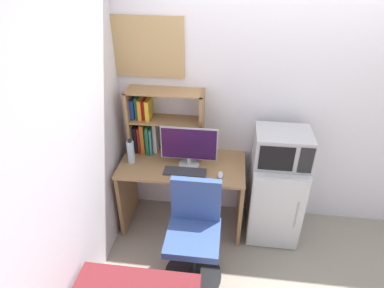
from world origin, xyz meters
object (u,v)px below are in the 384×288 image
object	(u,v)px
hutch_bookshelf	(155,123)
desk_chair	(194,238)
wall_corkboard	(147,47)
keyboard	(185,172)
mini_fridge	(274,197)
monitor	(189,146)
computer_mouse	(220,175)
water_bottle	(131,152)
microwave	(282,147)

from	to	relation	value
hutch_bookshelf	desk_chair	size ratio (longest dim) A/B	0.77
desk_chair	wall_corkboard	size ratio (longest dim) A/B	1.40
keyboard	mini_fridge	size ratio (longest dim) A/B	0.46
monitor	wall_corkboard	size ratio (longest dim) A/B	0.78
monitor	computer_mouse	world-z (taller)	monitor
water_bottle	microwave	distance (m)	1.43
computer_mouse	microwave	world-z (taller)	microwave
computer_mouse	wall_corkboard	bearing A→B (deg)	148.25
hutch_bookshelf	monitor	size ratio (longest dim) A/B	1.37
computer_mouse	wall_corkboard	world-z (taller)	wall_corkboard
hutch_bookshelf	computer_mouse	distance (m)	0.83
keyboard	water_bottle	distance (m)	0.57
keyboard	desk_chair	distance (m)	0.61
keyboard	wall_corkboard	distance (m)	1.19
hutch_bookshelf	keyboard	distance (m)	0.58
computer_mouse	mini_fridge	xyz separation A→B (m)	(0.54, 0.17, -0.36)
keyboard	wall_corkboard	xyz separation A→B (m)	(-0.40, 0.44, 1.03)
water_bottle	wall_corkboard	distance (m)	0.99
keyboard	mini_fridge	xyz separation A→B (m)	(0.88, 0.16, -0.35)
microwave	desk_chair	bearing A→B (deg)	-139.47
mini_fridge	computer_mouse	bearing A→B (deg)	-162.45
mini_fridge	wall_corkboard	distance (m)	1.90
microwave	monitor	bearing A→B (deg)	-177.49
keyboard	microwave	bearing A→B (deg)	10.50
hutch_bookshelf	desk_chair	world-z (taller)	hutch_bookshelf
microwave	wall_corkboard	xyz separation A→B (m)	(-1.28, 0.28, 0.79)
desk_chair	wall_corkboard	distance (m)	1.75
microwave	wall_corkboard	world-z (taller)	wall_corkboard
keyboard	water_bottle	bearing A→B (deg)	168.17
mini_fridge	microwave	xyz separation A→B (m)	(0.00, 0.00, 0.59)
microwave	hutch_bookshelf	bearing A→B (deg)	171.71
hutch_bookshelf	desk_chair	xyz separation A→B (m)	(0.49, -0.81, -0.68)
hutch_bookshelf	microwave	xyz separation A→B (m)	(1.22, -0.18, -0.08)
hutch_bookshelf	microwave	distance (m)	1.24
keyboard	desk_chair	xyz separation A→B (m)	(0.14, -0.47, -0.36)
monitor	water_bottle	bearing A→B (deg)	-178.88
hutch_bookshelf	keyboard	size ratio (longest dim) A/B	1.84
keyboard	microwave	size ratio (longest dim) A/B	0.80
hutch_bookshelf	mini_fridge	bearing A→B (deg)	-8.43
hutch_bookshelf	monitor	xyz separation A→B (m)	(0.37, -0.22, -0.11)
computer_mouse	hutch_bookshelf	bearing A→B (deg)	152.50
hutch_bookshelf	desk_chair	distance (m)	1.17
wall_corkboard	water_bottle	bearing A→B (deg)	-113.82
water_bottle	desk_chair	xyz separation A→B (m)	(0.69, -0.58, -0.47)
desk_chair	keyboard	bearing A→B (deg)	106.96
monitor	microwave	xyz separation A→B (m)	(0.85, 0.04, 0.03)
keyboard	water_bottle	size ratio (longest dim) A/B	1.59
monitor	desk_chair	size ratio (longest dim) A/B	0.56
desk_chair	wall_corkboard	bearing A→B (deg)	120.89
computer_mouse	microwave	size ratio (longest dim) A/B	0.21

